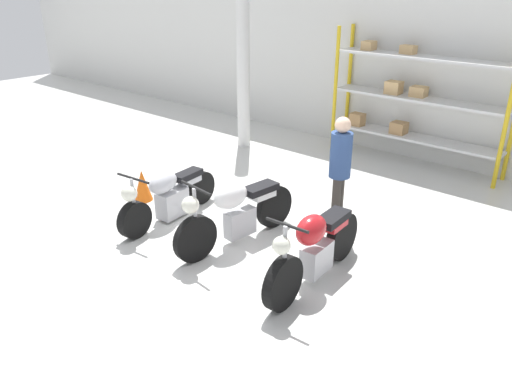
{
  "coord_description": "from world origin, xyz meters",
  "views": [
    {
      "loc": [
        4.35,
        -4.62,
        3.59
      ],
      "look_at": [
        0.0,
        0.4,
        0.7
      ],
      "focal_mm": 35.0,
      "sensor_mm": 36.0,
      "label": 1
    }
  ],
  "objects_px": {
    "shelving_rack": "(412,98)",
    "motorcycle_silver": "(169,196)",
    "person_browsing": "(340,165)",
    "motorcycle_red": "(315,248)",
    "traffic_cone": "(142,185)",
    "motorcycle_white": "(236,210)"
  },
  "relations": [
    {
      "from": "shelving_rack",
      "to": "motorcycle_silver",
      "type": "xyz_separation_m",
      "value": [
        -1.62,
        -5.0,
        -0.93
      ]
    },
    {
      "from": "motorcycle_silver",
      "to": "person_browsing",
      "type": "distance_m",
      "value": 2.71
    },
    {
      "from": "motorcycle_red",
      "to": "traffic_cone",
      "type": "xyz_separation_m",
      "value": [
        -3.68,
        0.14,
        -0.21
      ]
    },
    {
      "from": "motorcycle_silver",
      "to": "traffic_cone",
      "type": "relative_size",
      "value": 3.75
    },
    {
      "from": "motorcycle_silver",
      "to": "person_browsing",
      "type": "xyz_separation_m",
      "value": [
        2.17,
        1.49,
        0.63
      ]
    },
    {
      "from": "shelving_rack",
      "to": "motorcycle_white",
      "type": "relative_size",
      "value": 1.65
    },
    {
      "from": "shelving_rack",
      "to": "motorcycle_red",
      "type": "bearing_deg",
      "value": -77.06
    },
    {
      "from": "motorcycle_silver",
      "to": "motorcycle_white",
      "type": "height_order",
      "value": "motorcycle_white"
    },
    {
      "from": "motorcycle_white",
      "to": "person_browsing",
      "type": "distance_m",
      "value": 1.68
    },
    {
      "from": "motorcycle_silver",
      "to": "shelving_rack",
      "type": "bearing_deg",
      "value": 155.82
    },
    {
      "from": "motorcycle_silver",
      "to": "person_browsing",
      "type": "relative_size",
      "value": 1.17
    },
    {
      "from": "motorcycle_silver",
      "to": "motorcycle_white",
      "type": "relative_size",
      "value": 0.95
    },
    {
      "from": "shelving_rack",
      "to": "motorcycle_silver",
      "type": "relative_size",
      "value": 1.74
    },
    {
      "from": "motorcycle_red",
      "to": "shelving_rack",
      "type": "bearing_deg",
      "value": -170.78
    },
    {
      "from": "shelving_rack",
      "to": "motorcycle_red",
      "type": "distance_m",
      "value": 5.15
    },
    {
      "from": "person_browsing",
      "to": "traffic_cone",
      "type": "height_order",
      "value": "person_browsing"
    },
    {
      "from": "shelving_rack",
      "to": "person_browsing",
      "type": "xyz_separation_m",
      "value": [
        0.56,
        -3.51,
        -0.3
      ]
    },
    {
      "from": "motorcycle_white",
      "to": "person_browsing",
      "type": "xyz_separation_m",
      "value": [
        0.84,
        1.36,
        0.52
      ]
    },
    {
      "from": "shelving_rack",
      "to": "person_browsing",
      "type": "bearing_deg",
      "value": -81.01
    },
    {
      "from": "motorcycle_red",
      "to": "traffic_cone",
      "type": "height_order",
      "value": "motorcycle_red"
    },
    {
      "from": "motorcycle_red",
      "to": "person_browsing",
      "type": "relative_size",
      "value": 1.19
    },
    {
      "from": "person_browsing",
      "to": "traffic_cone",
      "type": "xyz_separation_m",
      "value": [
        -3.1,
        -1.3,
        -0.77
      ]
    }
  ]
}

